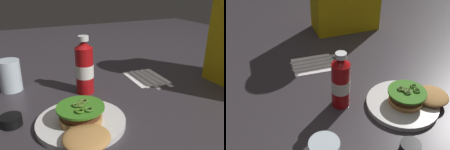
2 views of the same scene
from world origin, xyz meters
TOP-DOWN VIEW (x-y plane):
  - ground_plane at (0.00, 0.00)m, footprint 3.00×3.00m
  - dinner_plate at (0.08, -0.07)m, footprint 0.24×0.24m
  - burger_sandwich at (0.12, -0.08)m, footprint 0.21×0.13m
  - ketchup_bottle at (-0.11, 0.01)m, footprint 0.06×0.06m
  - condiment_cup at (0.01, -0.24)m, footprint 0.06×0.06m
  - napkin at (-0.14, 0.27)m, footprint 0.18×0.14m
  - spoon_utensil at (-0.11, 0.23)m, footprint 0.18×0.03m
  - steak_knife at (-0.11, 0.26)m, footprint 0.21×0.02m
  - fork_utensil at (-0.12, 0.28)m, footprint 0.18×0.02m
  - butter_knife at (-0.11, 0.31)m, footprint 0.21×0.02m

SIDE VIEW (x-z plane):
  - ground_plane at x=0.00m, z-range 0.00..0.00m
  - napkin at x=-0.14m, z-range 0.00..0.00m
  - spoon_utensil at x=-0.11m, z-range 0.00..0.01m
  - steak_knife at x=-0.11m, z-range 0.00..0.01m
  - fork_utensil at x=-0.12m, z-range 0.00..0.01m
  - butter_knife at x=-0.11m, z-range 0.00..0.01m
  - dinner_plate at x=0.08m, z-range 0.00..0.02m
  - condiment_cup at x=0.01m, z-range 0.00..0.03m
  - burger_sandwich at x=0.12m, z-range 0.01..0.06m
  - ketchup_bottle at x=-0.11m, z-range -0.01..0.19m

